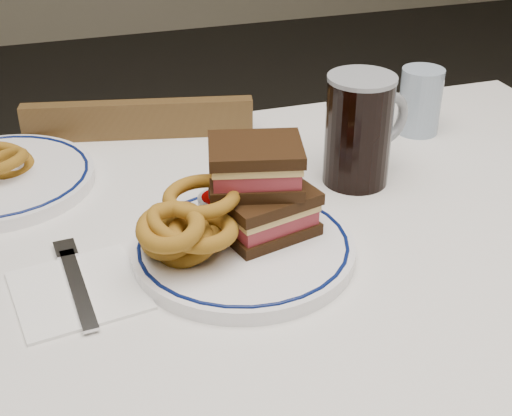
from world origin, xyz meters
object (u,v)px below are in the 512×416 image
object	(u,v)px
main_plate	(243,248)
beer_mug	(360,129)
chair_far	(155,256)
reuben_sandwich	(261,189)

from	to	relation	value
main_plate	beer_mug	xyz separation A→B (m)	(0.22, 0.14, 0.07)
chair_far	reuben_sandwich	size ratio (longest dim) A/B	5.81
chair_far	beer_mug	distance (m)	0.58
chair_far	beer_mug	size ratio (longest dim) A/B	5.05
main_plate	reuben_sandwich	world-z (taller)	reuben_sandwich
chair_far	beer_mug	world-z (taller)	beer_mug
main_plate	beer_mug	distance (m)	0.27
chair_far	reuben_sandwich	xyz separation A→B (m)	(0.07, -0.47, 0.39)
main_plate	reuben_sandwich	size ratio (longest dim) A/B	1.96
reuben_sandwich	beer_mug	bearing A→B (deg)	31.33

